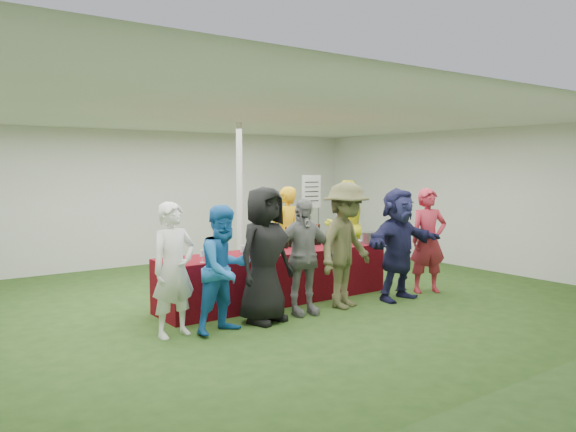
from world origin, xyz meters
TOP-DOWN VIEW (x-y plane):
  - ground at (0.00, 0.00)m, footprint 60.00×60.00m
  - tent at (0.50, 1.20)m, footprint 10.00×10.00m
  - serving_table at (0.33, -0.13)m, footprint 3.60×0.80m
  - wine_bottles at (0.96, 0.02)m, footprint 0.73×0.13m
  - wine_glasses at (-0.55, -0.40)m, footprint 1.12×0.08m
  - water_bottle at (0.41, -0.05)m, footprint 0.07×0.07m
  - bar_towel at (1.88, -0.08)m, footprint 0.25×0.18m
  - dump_bucket at (1.98, -0.35)m, footprint 0.24×0.24m
  - wine_list_sign at (3.12, 2.59)m, footprint 0.50×0.03m
  - staff_pourer at (1.22, 0.89)m, footprint 0.66×0.50m
  - staff_back at (2.76, 1.10)m, footprint 0.95×0.81m
  - customer_0 at (-1.61, -0.83)m, footprint 0.62×0.46m
  - customer_1 at (-1.06, -1.04)m, footprint 0.84×0.71m
  - customer_2 at (-0.43, -0.94)m, footprint 0.95×0.74m
  - customer_3 at (0.19, -0.93)m, footprint 0.97×0.54m
  - customer_4 at (0.91, -0.99)m, footprint 1.28×0.97m
  - customer_5 at (1.84, -1.10)m, footprint 1.58×0.61m
  - customer_6 at (2.59, -1.03)m, footprint 0.71×0.60m

SIDE VIEW (x-z plane):
  - ground at x=0.00m, z-range 0.00..0.00m
  - serving_table at x=0.33m, z-range 0.00..0.75m
  - customer_1 at x=-1.06m, z-range 0.00..1.52m
  - bar_towel at x=1.88m, z-range 0.75..0.78m
  - customer_3 at x=0.19m, z-range 0.00..1.56m
  - customer_0 at x=-1.61m, z-range 0.00..1.57m
  - customer_6 at x=2.59m, z-range 0.00..1.64m
  - staff_pourer at x=1.22m, z-range 0.00..1.64m
  - customer_5 at x=1.84m, z-range 0.00..1.67m
  - dump_bucket at x=1.98m, z-range 0.75..0.93m
  - water_bottle at x=0.41m, z-range 0.74..0.97m
  - staff_back at x=2.76m, z-range 0.00..1.72m
  - customer_2 at x=-0.43m, z-range 0.00..1.73m
  - wine_glasses at x=-0.55m, z-range 0.78..0.95m
  - wine_bottles at x=0.96m, z-range 0.71..1.03m
  - customer_4 at x=0.91m, z-range 0.00..1.76m
  - wine_list_sign at x=3.12m, z-range 0.42..2.22m
  - tent at x=0.50m, z-range -3.65..6.35m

